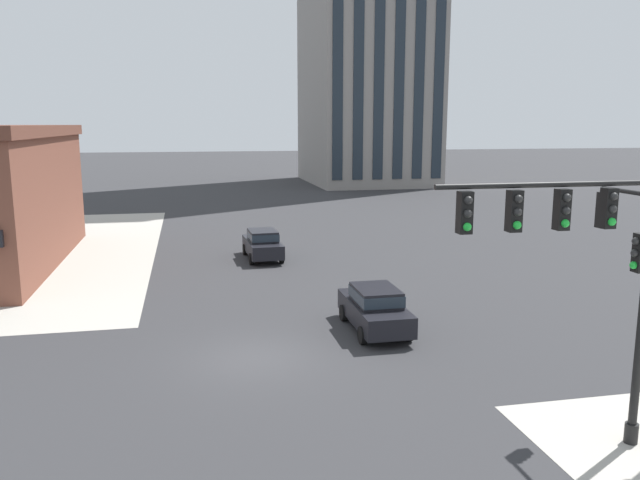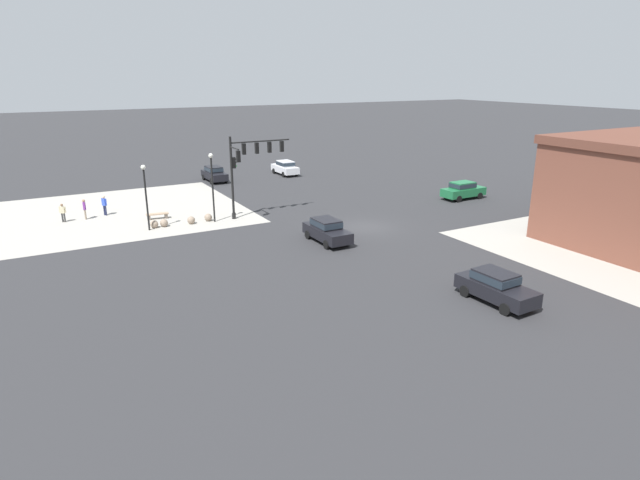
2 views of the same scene
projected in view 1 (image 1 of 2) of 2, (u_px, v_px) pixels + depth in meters
ground_plane at (255, 358)px, 20.76m from camera, size 320.00×320.00×0.00m
traffic_signal_main at (594, 253)px, 14.28m from camera, size 5.39×2.09×6.82m
car_main_northbound_near at (375, 307)px, 23.33m from camera, size 1.90×4.41×1.68m
car_cross_westbound at (263, 243)px, 35.80m from camera, size 2.02×4.46×1.68m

